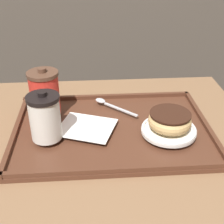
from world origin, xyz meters
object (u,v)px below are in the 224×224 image
coffee_cup_front (45,117)px  donut_chocolate_glazed (170,120)px  coffee_cup_rear (45,93)px  spoon (107,103)px

coffee_cup_front → donut_chocolate_glazed: (0.32, -0.00, -0.02)m
coffee_cup_rear → donut_chocolate_glazed: coffee_cup_rear is taller
coffee_cup_front → donut_chocolate_glazed: bearing=-0.1°
spoon → coffee_cup_rear: bearing=54.6°
coffee_cup_rear → donut_chocolate_glazed: size_ratio=1.24×
coffee_cup_front → coffee_cup_rear: size_ratio=0.93×
coffee_cup_front → spoon: size_ratio=1.04×
coffee_cup_rear → spoon: size_ratio=1.11×
coffee_cup_rear → donut_chocolate_glazed: (0.33, -0.13, -0.03)m
donut_chocolate_glazed → spoon: donut_chocolate_glazed is taller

